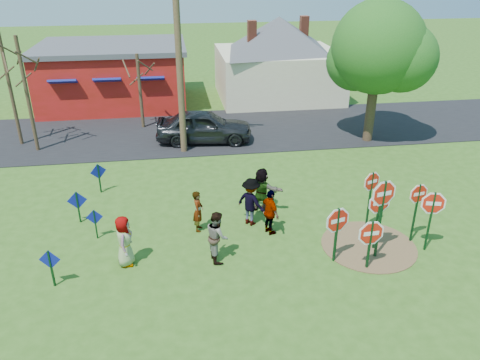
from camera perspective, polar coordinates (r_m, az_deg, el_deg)
The scene contains 28 objects.
ground at distance 16.38m, azimuth -0.75°, elevation -7.40°, with size 120.00×120.00×0.00m, color #2F5418.
road at distance 26.72m, azimuth -4.09°, elevation 6.02°, with size 120.00×7.50×0.04m, color black.
dirt_patch at distance 16.68m, azimuth 15.39°, elevation -7.71°, with size 3.20×3.20×0.03m, color brown.
red_building at distance 32.59m, azimuth -15.09°, elevation 12.36°, with size 9.40×7.69×3.90m.
cream_house at distance 33.01m, azimuth 4.66°, elevation 14.99°, with size 9.40×9.40×6.50m.
stop_sign_a at distance 14.96m, azimuth 11.77°, elevation -5.27°, with size 1.11×0.34×2.08m.
stop_sign_b at distance 16.70m, azimuth 15.70°, elevation -0.81°, with size 0.89×0.34×2.44m.
stop_sign_c at distance 15.18m, azimuth 17.00°, elevation -2.57°, with size 1.14×0.26×2.91m.
stop_sign_d at distance 16.59m, azimuth 20.85°, elevation -2.15°, with size 0.92×0.18×2.32m.
stop_sign_e at distance 14.96m, azimuth 15.65°, elevation -6.57°, with size 1.13×0.08×1.85m.
stop_sign_f at distance 16.31m, azimuth 22.42°, elevation -3.11°, with size 1.03×0.30×2.30m.
stop_sign_g at distance 15.82m, azimuth 16.55°, elevation -3.31°, with size 1.04×0.13×2.26m.
blue_diamond_a at distance 14.97m, azimuth -22.10°, elevation -9.48°, with size 0.63×0.12×1.26m.
blue_diamond_b at distance 16.90m, azimuth -17.25°, elevation -4.77°, with size 0.57×0.05×1.13m.
blue_diamond_c at distance 18.09m, azimuth -19.18°, elevation -2.74°, with size 0.70×0.10×1.26m.
blue_diamond_d at distance 20.12m, azimuth -16.84°, elevation 0.59°, with size 0.62×0.30×1.29m.
person_a at distance 15.22m, azimuth -13.92°, elevation -7.24°, with size 0.84×0.54×1.71m, color #3C407E.
person_b at distance 16.67m, azimuth -5.13°, elevation -3.78°, with size 0.56×0.37×1.54m, color teal.
person_c at distance 15.03m, azimuth -2.79°, elevation -6.84°, with size 0.84×0.65×1.73m, color brown.
person_d at distance 16.92m, azimuth 1.35°, elevation -2.67°, with size 1.17×0.68×1.82m, color #323237.
person_e at distance 16.40m, azimuth 3.71°, elevation -3.95°, with size 0.99×0.41×1.70m, color #4C3460.
person_f at distance 17.84m, azimuth 2.64°, elevation -1.22°, with size 1.64×0.52×1.77m, color #17481F.
suv at distance 24.79m, azimuth -4.40°, elevation 6.57°, with size 2.00×4.97×1.69m, color #313035.
utility_pole at distance 22.50m, azimuth -7.53°, elevation 15.99°, with size 2.40×0.74×10.00m.
leafy_tree at distance 25.00m, azimuth 16.71°, elevation 14.68°, with size 5.08×4.63×7.22m.
bare_tree_west at distance 24.98m, azimuth -24.84°, elevation 11.14°, with size 1.80×1.80×5.69m.
bare_tree_east at distance 27.05m, azimuth -12.19°, elevation 11.73°, with size 1.80×1.80×4.20m.
bare_tree_mid at distance 26.24m, azimuth -26.58°, elevation 11.77°, with size 1.80×1.80×5.94m.
Camera 1 is at (-1.81, -13.63, 8.89)m, focal length 35.00 mm.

